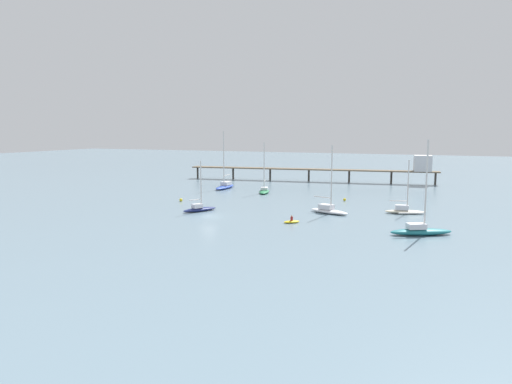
{
  "coord_description": "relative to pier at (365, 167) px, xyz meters",
  "views": [
    {
      "loc": [
        34.54,
        -63.36,
        13.27
      ],
      "look_at": [
        0.0,
        18.87,
        1.5
      ],
      "focal_mm": 33.37,
      "sensor_mm": 36.0,
      "label": 1
    }
  ],
  "objects": [
    {
      "name": "ground_plane",
      "position": [
        -13.79,
        -55.77,
        -4.08
      ],
      "size": [
        400.0,
        400.0,
        0.0
      ],
      "primitive_type": "plane",
      "color": "slate"
    },
    {
      "name": "pier",
      "position": [
        0.0,
        0.0,
        0.0
      ],
      "size": [
        63.06,
        11.6,
        7.07
      ],
      "color": "brown",
      "rests_on": "ground_plane"
    },
    {
      "name": "sailboat_white",
      "position": [
        2.52,
        -45.9,
        -3.41
      ],
      "size": [
        7.12,
        4.3,
        10.85
      ],
      "color": "white",
      "rests_on": "ground_plane"
    },
    {
      "name": "sailboat_navy",
      "position": [
        -17.35,
        -52.27,
        -3.52
      ],
      "size": [
        4.44,
        6.08,
        8.21
      ],
      "color": "navy",
      "rests_on": "ground_plane"
    },
    {
      "name": "sailboat_blue",
      "position": [
        -27.01,
        -23.55,
        -3.35
      ],
      "size": [
        2.82,
        8.74,
        12.94
      ],
      "color": "#2D4CB7",
      "rests_on": "ground_plane"
    },
    {
      "name": "sailboat_green",
      "position": [
        -16.17,
        -26.75,
        -3.47
      ],
      "size": [
        4.0,
        7.24,
        10.59
      ],
      "color": "#287F4C",
      "rests_on": "ground_plane"
    },
    {
      "name": "sailboat_cream",
      "position": [
        13.68,
        -41.49,
        -3.47
      ],
      "size": [
        6.41,
        2.99,
        8.54
      ],
      "color": "beige",
      "rests_on": "ground_plane"
    },
    {
      "name": "sailboat_teal",
      "position": [
        17.12,
        -56.74,
        -3.36
      ],
      "size": [
        7.99,
        5.39,
        12.05
      ],
      "color": "#1E727A",
      "rests_on": "ground_plane"
    },
    {
      "name": "dinghy_yellow",
      "position": [
        -0.4,
        -55.62,
        -3.86
      ],
      "size": [
        2.48,
        2.39,
        1.14
      ],
      "color": "yellow",
      "rests_on": "ground_plane"
    },
    {
      "name": "mooring_buoy_mid",
      "position": [
        -25.79,
        -44.26,
        -3.79
      ],
      "size": [
        0.59,
        0.59,
        0.59
      ],
      "primitive_type": "sphere",
      "color": "yellow",
      "rests_on": "ground_plane"
    },
    {
      "name": "mooring_buoy_outer",
      "position": [
        2.04,
        -31.84,
        -3.82
      ],
      "size": [
        0.54,
        0.54,
        0.54
      ],
      "primitive_type": "sphere",
      "color": "yellow",
      "rests_on": "ground_plane"
    }
  ]
}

